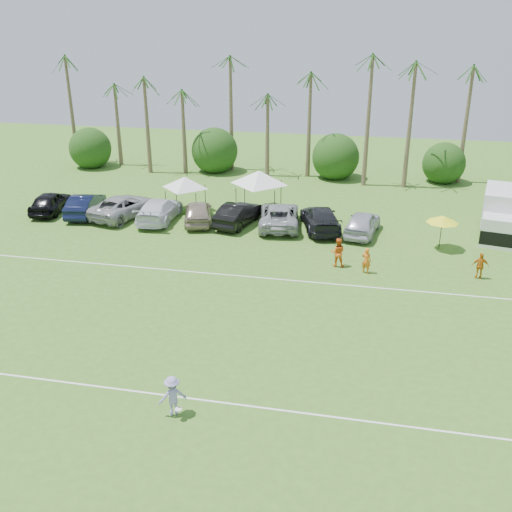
# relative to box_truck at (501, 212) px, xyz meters

# --- Properties ---
(ground) EXTENTS (120.00, 120.00, 0.00)m
(ground) POSITION_rel_box_truck_xyz_m (-18.55, -24.62, -1.69)
(ground) COLOR #3C6A1F
(ground) RESTS_ON ground
(field_lines) EXTENTS (80.00, 12.10, 0.01)m
(field_lines) POSITION_rel_box_truck_xyz_m (-18.55, -16.62, -1.68)
(field_lines) COLOR white
(field_lines) RESTS_ON ground
(palm_tree_0) EXTENTS (2.40, 2.40, 8.90)m
(palm_tree_0) POSITION_rel_box_truck_xyz_m (-40.55, 13.38, 5.79)
(palm_tree_0) COLOR brown
(palm_tree_0) RESTS_ON ground
(palm_tree_1) EXTENTS (2.40, 2.40, 9.90)m
(palm_tree_1) POSITION_rel_box_truck_xyz_m (-35.55, 13.38, 6.67)
(palm_tree_1) COLOR brown
(palm_tree_1) RESTS_ON ground
(palm_tree_2) EXTENTS (2.40, 2.40, 10.90)m
(palm_tree_2) POSITION_rel_box_truck_xyz_m (-30.55, 13.38, 7.53)
(palm_tree_2) COLOR brown
(palm_tree_2) RESTS_ON ground
(palm_tree_3) EXTENTS (2.40, 2.40, 11.90)m
(palm_tree_3) POSITION_rel_box_truck_xyz_m (-26.55, 13.38, 8.38)
(palm_tree_3) COLOR brown
(palm_tree_3) RESTS_ON ground
(palm_tree_4) EXTENTS (2.40, 2.40, 8.90)m
(palm_tree_4) POSITION_rel_box_truck_xyz_m (-22.55, 13.38, 5.79)
(palm_tree_4) COLOR brown
(palm_tree_4) RESTS_ON ground
(palm_tree_5) EXTENTS (2.40, 2.40, 9.90)m
(palm_tree_5) POSITION_rel_box_truck_xyz_m (-18.55, 13.38, 6.67)
(palm_tree_5) COLOR brown
(palm_tree_5) RESTS_ON ground
(palm_tree_6) EXTENTS (2.40, 2.40, 10.90)m
(palm_tree_6) POSITION_rel_box_truck_xyz_m (-14.55, 13.38, 7.53)
(palm_tree_6) COLOR brown
(palm_tree_6) RESTS_ON ground
(palm_tree_7) EXTENTS (2.40, 2.40, 11.90)m
(palm_tree_7) POSITION_rel_box_truck_xyz_m (-10.55, 13.38, 8.38)
(palm_tree_7) COLOR brown
(palm_tree_7) RESTS_ON ground
(palm_tree_8) EXTENTS (2.40, 2.40, 8.90)m
(palm_tree_8) POSITION_rel_box_truck_xyz_m (-5.55, 13.38, 5.79)
(palm_tree_8) COLOR brown
(palm_tree_8) RESTS_ON ground
(palm_tree_9) EXTENTS (2.40, 2.40, 9.90)m
(palm_tree_9) POSITION_rel_box_truck_xyz_m (-0.55, 13.38, 6.67)
(palm_tree_9) COLOR brown
(palm_tree_9) RESTS_ON ground
(bush_tree_0) EXTENTS (4.00, 4.00, 4.00)m
(bush_tree_0) POSITION_rel_box_truck_xyz_m (-37.55, 14.38, 0.11)
(bush_tree_0) COLOR brown
(bush_tree_0) RESTS_ON ground
(bush_tree_1) EXTENTS (4.00, 4.00, 4.00)m
(bush_tree_1) POSITION_rel_box_truck_xyz_m (-24.55, 14.38, 0.11)
(bush_tree_1) COLOR brown
(bush_tree_1) RESTS_ON ground
(bush_tree_2) EXTENTS (4.00, 4.00, 4.00)m
(bush_tree_2) POSITION_rel_box_truck_xyz_m (-12.55, 14.38, 0.11)
(bush_tree_2) COLOR brown
(bush_tree_2) RESTS_ON ground
(bush_tree_3) EXTENTS (4.00, 4.00, 4.00)m
(bush_tree_3) POSITION_rel_box_truck_xyz_m (-2.55, 14.38, 0.11)
(bush_tree_3) COLOR brown
(bush_tree_3) RESTS_ON ground
(sideline_player_a) EXTENTS (0.69, 0.58, 1.61)m
(sideline_player_a) POSITION_rel_box_truck_xyz_m (-9.00, -8.62, -0.88)
(sideline_player_a) COLOR orange
(sideline_player_a) RESTS_ON ground
(sideline_player_b) EXTENTS (0.93, 0.74, 1.84)m
(sideline_player_b) POSITION_rel_box_truck_xyz_m (-10.76, -7.94, -0.77)
(sideline_player_b) COLOR orange
(sideline_player_b) RESTS_ON ground
(sideline_player_c) EXTENTS (0.94, 0.40, 1.60)m
(sideline_player_c) POSITION_rel_box_truck_xyz_m (-2.42, -8.08, -0.88)
(sideline_player_c) COLOR orange
(sideline_player_c) RESTS_ON ground
(box_truck) EXTENTS (3.47, 6.45, 3.15)m
(box_truck) POSITION_rel_box_truck_xyz_m (0.00, 0.00, 0.00)
(box_truck) COLOR silver
(box_truck) RESTS_ON ground
(canopy_tent_left) EXTENTS (3.87, 3.87, 3.14)m
(canopy_tent_left) POSITION_rel_box_truck_xyz_m (-23.51, 1.08, 1.00)
(canopy_tent_left) COLOR black
(canopy_tent_left) RESTS_ON ground
(canopy_tent_right) EXTENTS (4.67, 4.67, 3.78)m
(canopy_tent_right) POSITION_rel_box_truck_xyz_m (-17.72, 2.05, 1.55)
(canopy_tent_right) COLOR black
(canopy_tent_right) RESTS_ON ground
(market_umbrella) EXTENTS (2.09, 2.09, 2.33)m
(market_umbrella) POSITION_rel_box_truck_xyz_m (-4.30, -3.68, 0.40)
(market_umbrella) COLOR black
(market_umbrella) RESTS_ON ground
(frisbee_player) EXTENTS (1.24, 1.10, 1.67)m
(frisbee_player) POSITION_rel_box_truck_xyz_m (-15.94, -23.66, -0.85)
(frisbee_player) COLOR #938CC6
(frisbee_player) RESTS_ON ground
(parked_car_0) EXTENTS (2.64, 5.19, 1.69)m
(parked_car_0) POSITION_rel_box_truck_xyz_m (-33.74, -1.82, -0.84)
(parked_car_0) COLOR black
(parked_car_0) RESTS_ON ground
(parked_car_1) EXTENTS (2.53, 5.35, 1.69)m
(parked_car_1) POSITION_rel_box_truck_xyz_m (-30.70, -1.91, -0.84)
(parked_car_1) COLOR black
(parked_car_1) RESTS_ON ground
(parked_car_2) EXTENTS (4.23, 6.60, 1.69)m
(parked_car_2) POSITION_rel_box_truck_xyz_m (-27.66, -1.67, -0.84)
(parked_car_2) COLOR #A0A0A1
(parked_car_2) RESTS_ON ground
(parked_car_3) EXTENTS (2.61, 5.93, 1.69)m
(parked_car_3) POSITION_rel_box_truck_xyz_m (-24.63, -1.95, -0.84)
(parked_car_3) COLOR white
(parked_car_3) RESTS_ON ground
(parked_car_4) EXTENTS (3.27, 5.33, 1.69)m
(parked_car_4) POSITION_rel_box_truck_xyz_m (-21.59, -1.83, -0.84)
(parked_car_4) COLOR gray
(parked_car_4) RESTS_ON ground
(parked_car_5) EXTENTS (2.87, 5.41, 1.69)m
(parked_car_5) POSITION_rel_box_truck_xyz_m (-18.55, -1.66, -0.84)
(parked_car_5) COLOR black
(parked_car_5) RESTS_ON ground
(parked_car_6) EXTENTS (3.65, 6.43, 1.69)m
(parked_car_6) POSITION_rel_box_truck_xyz_m (-15.51, -1.40, -0.84)
(parked_car_6) COLOR #9C9EA2
(parked_car_6) RESTS_ON ground
(parked_car_7) EXTENTS (3.81, 6.25, 1.69)m
(parked_car_7) POSITION_rel_box_truck_xyz_m (-12.48, -1.46, -0.84)
(parked_car_7) COLOR black
(parked_car_7) RESTS_ON ground
(parked_car_8) EXTENTS (2.77, 5.23, 1.69)m
(parked_car_8) POSITION_rel_box_truck_xyz_m (-9.44, -1.91, -0.84)
(parked_car_8) COLOR #AFB0BB
(parked_car_8) RESTS_ON ground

